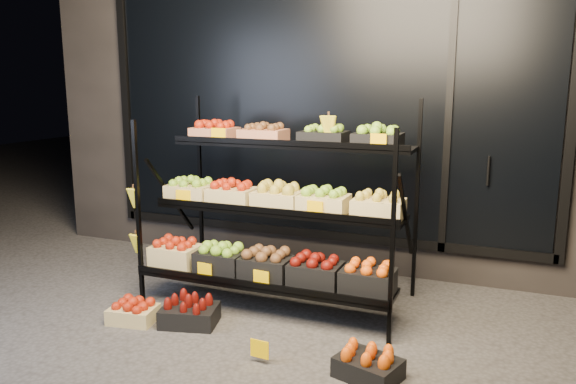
% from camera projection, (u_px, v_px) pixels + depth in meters
% --- Properties ---
extents(ground, '(24.00, 24.00, 0.00)m').
position_uv_depth(ground, '(245.00, 331.00, 4.10)').
color(ground, '#514F4C').
rests_on(ground, ground).
extents(building, '(6.00, 2.08, 3.50)m').
position_uv_depth(building, '(347.00, 85.00, 6.12)').
color(building, '#2D2826').
rests_on(building, ground).
extents(display_rack, '(2.18, 1.02, 1.66)m').
position_uv_depth(display_rack, '(275.00, 209.00, 4.50)').
color(display_rack, black).
rests_on(display_rack, ground).
extents(tag_floor_b, '(0.13, 0.01, 0.12)m').
position_uv_depth(tag_floor_b, '(260.00, 355.00, 3.62)').
color(tag_floor_b, '#FFC100').
rests_on(tag_floor_b, ground).
extents(floor_crate_left, '(0.37, 0.30, 0.18)m').
position_uv_depth(floor_crate_left, '(133.00, 311.00, 4.24)').
color(floor_crate_left, '#DEC880').
rests_on(floor_crate_left, ground).
extents(floor_crate_midleft, '(0.47, 0.39, 0.20)m').
position_uv_depth(floor_crate_midleft, '(190.00, 312.00, 4.20)').
color(floor_crate_midleft, black).
rests_on(floor_crate_midleft, ground).
extents(floor_crate_right, '(0.44, 0.38, 0.19)m').
position_uv_depth(floor_crate_right, '(368.00, 364.00, 3.43)').
color(floor_crate_right, black).
rests_on(floor_crate_right, ground).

